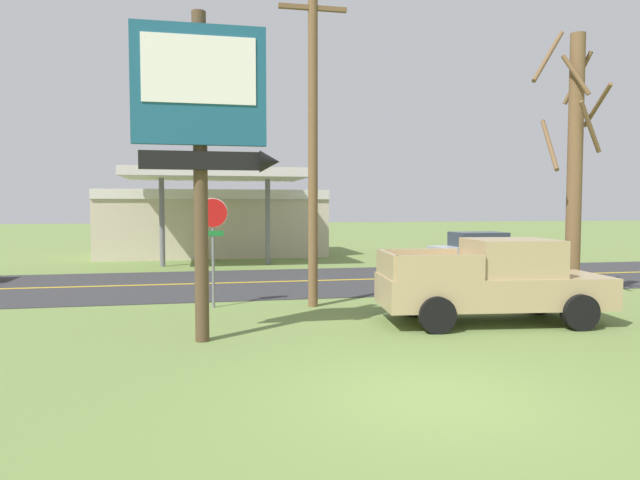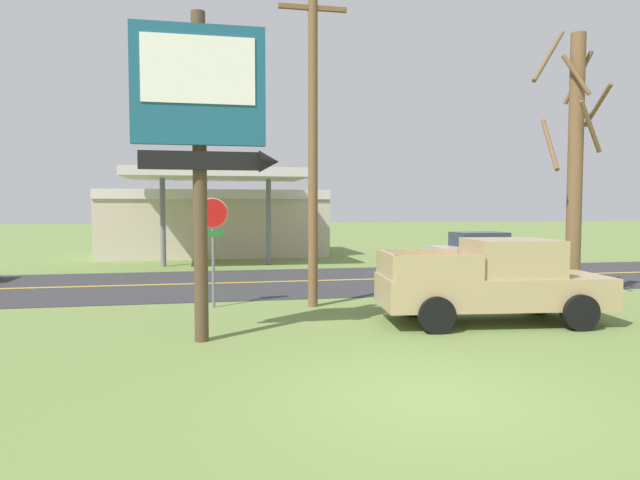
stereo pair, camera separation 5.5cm
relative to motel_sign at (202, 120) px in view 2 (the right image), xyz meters
name	(u,v)px [view 2 (the right image)]	position (x,y,z in m)	size (l,w,h in m)	color
ground_plane	(432,400)	(3.13, -4.13, -4.41)	(180.00, 180.00, 0.00)	olive
road_asphalt	(293,281)	(3.13, 8.87, -4.40)	(140.00, 8.00, 0.02)	#333335
road_centre_line	(293,281)	(3.13, 8.87, -4.38)	(126.00, 0.20, 0.01)	gold
motel_sign	(202,120)	(0.00, 0.00, 0.00)	(2.86, 0.54, 6.54)	brown
stop_sign	(213,232)	(0.24, 4.03, -2.38)	(0.80, 0.08, 2.95)	slate
utility_pole	(313,123)	(2.90, 3.67, 0.55)	(2.04, 0.26, 9.27)	brown
bare_tree	(574,163)	(9.98, 2.55, -0.48)	(1.93, 1.91, 7.80)	brown
gas_station	(215,220)	(0.58, 20.96, -2.46)	(12.00, 11.50, 4.40)	beige
pickup_tan_parked_on_lawn	(495,282)	(6.65, 0.66, -3.44)	(5.38, 2.66, 1.96)	tan
car_silver_mid_lane	(481,251)	(11.51, 10.87, -3.58)	(4.20, 2.00, 1.64)	#A8AAAF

